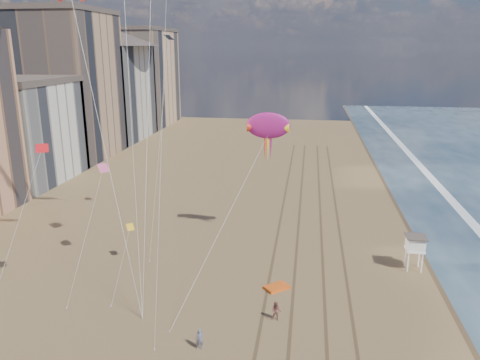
# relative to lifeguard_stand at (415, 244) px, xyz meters

# --- Properties ---
(wet_sand) EXTENTS (260.00, 260.00, 0.00)m
(wet_sand) POSITION_rel_lifeguard_stand_xyz_m (6.02, 11.09, -2.77)
(wet_sand) COLOR #42301E
(wet_sand) RESTS_ON ground
(tracks) EXTENTS (7.68, 120.00, 0.01)m
(tracks) POSITION_rel_lifeguard_stand_xyz_m (-10.43, 1.09, -2.76)
(tracks) COLOR brown
(tracks) RESTS_ON ground
(buildings) EXTENTS (34.72, 131.35, 29.00)m
(buildings) POSITION_rel_lifeguard_stand_xyz_m (-58.72, 36.68, 10.78)
(buildings) COLOR #C6B284
(buildings) RESTS_ON ground
(lifeguard_stand) EXTENTS (1.99, 1.99, 3.60)m
(lifeguard_stand) POSITION_rel_lifeguard_stand_xyz_m (0.00, 0.00, 0.00)
(lifeguard_stand) COLOR white
(lifeguard_stand) RESTS_ON ground
(grounded_kite) EXTENTS (2.60, 2.49, 0.25)m
(grounded_kite) POSITION_rel_lifeguard_stand_xyz_m (-13.33, -5.96, -2.65)
(grounded_kite) COLOR #F45914
(grounded_kite) RESTS_ON ground
(show_kite) EXTENTS (5.28, 10.01, 23.45)m
(show_kite) POSITION_rel_lifeguard_stand_xyz_m (-15.33, 4.79, 10.71)
(show_kite) COLOR #931667
(show_kite) RESTS_ON ground
(kite_flyer_a) EXTENTS (0.66, 0.49, 1.67)m
(kite_flyer_a) POSITION_rel_lifeguard_stand_xyz_m (-18.33, -15.88, -1.94)
(kite_flyer_a) COLOR slate
(kite_flyer_a) RESTS_ON ground
(kite_flyer_b) EXTENTS (0.91, 0.76, 1.69)m
(kite_flyer_b) POSITION_rel_lifeguard_stand_xyz_m (-13.01, -11.23, -1.93)
(kite_flyer_b) COLOR brown
(kite_flyer_b) RESTS_ON ground
(small_kites) EXTENTS (10.82, 19.11, 23.14)m
(small_kites) POSITION_rel_lifeguard_stand_xyz_m (-27.12, -5.33, 14.73)
(small_kites) COLOR yellow
(small_kites) RESTS_ON ground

